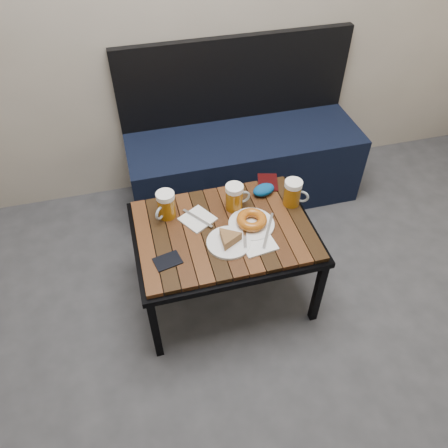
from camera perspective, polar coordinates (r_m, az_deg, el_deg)
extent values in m
cube|color=black|center=(2.77, 2.57, 7.50)|extent=(1.40, 0.50, 0.45)
cube|color=black|center=(2.70, 1.44, 18.43)|extent=(1.40, 0.05, 0.50)
cube|color=black|center=(2.02, -8.98, -13.39)|extent=(0.03, 0.03, 0.42)
cube|color=black|center=(2.15, 12.18, -8.74)|extent=(0.04, 0.03, 0.42)
cube|color=black|center=(2.36, -10.94, -2.02)|extent=(0.03, 0.04, 0.42)
cube|color=black|center=(2.48, 7.09, 1.31)|extent=(0.04, 0.04, 0.42)
cube|color=black|center=(2.04, 0.00, -1.29)|extent=(0.84, 0.62, 0.03)
cube|color=#3B1F0D|center=(2.02, 0.00, -0.78)|extent=(0.80, 0.58, 0.02)
cylinder|color=#8E540B|center=(2.05, -7.52, 2.24)|extent=(0.12, 0.12, 0.11)
cylinder|color=white|center=(2.01, -7.70, 3.69)|extent=(0.09, 0.09, 0.03)
torus|color=#8C999E|center=(2.03, -8.31, 1.44)|extent=(0.06, 0.06, 0.07)
cylinder|color=#8E540B|center=(2.08, 1.34, 3.25)|extent=(0.09, 0.09, 0.11)
cylinder|color=white|center=(2.03, 1.37, 4.68)|extent=(0.08, 0.08, 0.03)
torus|color=#8C999E|center=(2.09, 2.55, 3.55)|extent=(0.07, 0.02, 0.07)
cylinder|color=#8E540B|center=(2.12, 8.88, 3.80)|extent=(0.11, 0.11, 0.11)
cylinder|color=white|center=(2.08, 9.09, 5.21)|extent=(0.08, 0.08, 0.03)
torus|color=#8C999E|center=(2.12, 10.13, 3.54)|extent=(0.06, 0.05, 0.07)
cylinder|color=white|center=(1.94, 0.62, -2.43)|extent=(0.20, 0.20, 0.01)
cylinder|color=white|center=(2.02, 3.59, -0.05)|extent=(0.21, 0.21, 0.01)
torus|color=#98480D|center=(2.00, 3.63, 0.55)|extent=(0.14, 0.14, 0.04)
cube|color=#A5A8AD|center=(1.99, 5.80, -0.75)|extent=(0.12, 0.20, 0.00)
cube|color=#A5A8AD|center=(1.97, 2.72, -1.34)|extent=(0.06, 0.16, 0.00)
cube|color=white|center=(2.05, -3.47, 0.64)|extent=(0.19, 0.19, 0.01)
cube|color=#A5A8AD|center=(2.05, -3.48, 0.77)|extent=(0.12, 0.16, 0.00)
cube|color=white|center=(1.95, 4.49, -2.61)|extent=(0.16, 0.14, 0.01)
cube|color=black|center=(1.89, -7.38, -4.80)|extent=(0.13, 0.10, 0.01)
cube|color=black|center=(2.26, 5.74, 5.44)|extent=(0.13, 0.16, 0.01)
ellipsoid|color=navy|center=(2.18, 5.20, 4.47)|extent=(0.13, 0.11, 0.05)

